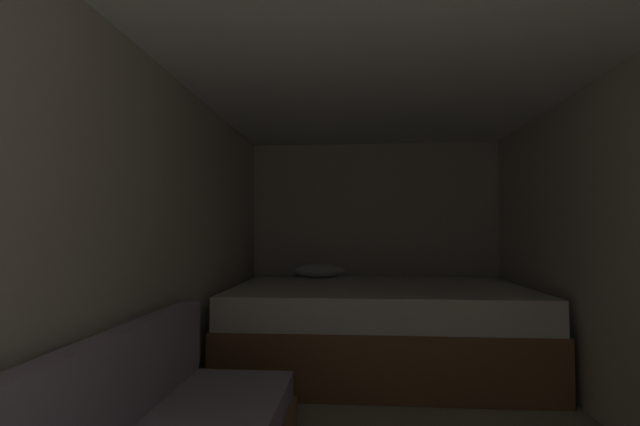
# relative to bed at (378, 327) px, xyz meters

# --- Properties ---
(wall_back) EXTENTS (2.71, 0.05, 2.13)m
(wall_back) POSITION_rel_bed_xyz_m (0.00, 0.94, 0.71)
(wall_back) COLOR beige
(wall_back) RESTS_ON ground
(wall_left) EXTENTS (0.05, 5.15, 2.13)m
(wall_left) POSITION_rel_bed_xyz_m (-1.33, -1.66, 0.71)
(wall_left) COLOR beige
(wall_left) RESTS_ON ground
(ceiling_slab) EXTENTS (2.71, 5.15, 0.05)m
(ceiling_slab) POSITION_rel_bed_xyz_m (0.00, -1.66, 1.80)
(ceiling_slab) COLOR white
(ceiling_slab) RESTS_ON wall_left
(bed) EXTENTS (2.49, 1.74, 0.86)m
(bed) POSITION_rel_bed_xyz_m (0.00, 0.00, 0.00)
(bed) COLOR brown
(bed) RESTS_ON ground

